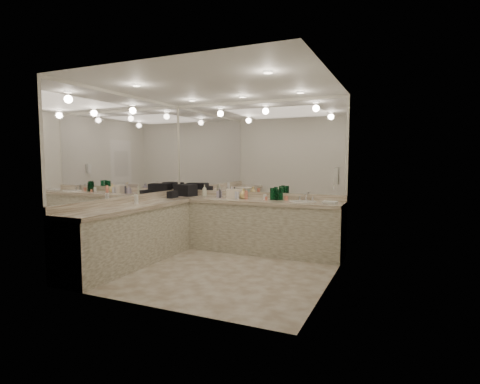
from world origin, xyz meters
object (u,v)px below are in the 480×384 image
at_px(black_toiletry_bag, 186,190).
at_px(soap_bottle_c, 243,193).
at_px(cream_cosmetic_case, 235,193).
at_px(wall_phone, 337,176).
at_px(sink, 303,202).
at_px(hand_towel, 330,202).
at_px(soap_bottle_b, 219,193).
at_px(soap_bottle_a, 204,191).

height_order(black_toiletry_bag, soap_bottle_c, black_toiletry_bag).
xyz_separation_m(black_toiletry_bag, cream_cosmetic_case, (1.00, 0.02, -0.03)).
bearing_deg(wall_phone, sink, 140.43).
xyz_separation_m(hand_towel, soap_bottle_b, (-1.97, 0.11, 0.07)).
height_order(soap_bottle_a, soap_bottle_c, soap_bottle_a).
bearing_deg(soap_bottle_a, soap_bottle_b, 5.45).
height_order(sink, cream_cosmetic_case, cream_cosmetic_case).
height_order(wall_phone, soap_bottle_a, wall_phone).
bearing_deg(hand_towel, wall_phone, -69.26).
height_order(sink, soap_bottle_a, soap_bottle_a).
bearing_deg(sink, black_toiletry_bag, 178.35).
xyz_separation_m(soap_bottle_b, soap_bottle_c, (0.45, 0.03, 0.01)).
bearing_deg(black_toiletry_bag, soap_bottle_b, -2.92).
bearing_deg(sink, soap_bottle_c, 176.70).
height_order(black_toiletry_bag, hand_towel, black_toiletry_bag).
height_order(wall_phone, black_toiletry_bag, wall_phone).
relative_size(sink, soap_bottle_a, 1.95).
bearing_deg(soap_bottle_a, wall_phone, -11.71).
relative_size(black_toiletry_bag, soap_bottle_c, 2.19).
distance_m(soap_bottle_a, soap_bottle_b, 0.29).
relative_size(cream_cosmetic_case, soap_bottle_c, 1.57).
distance_m(soap_bottle_a, soap_bottle_c, 0.74).
xyz_separation_m(sink, wall_phone, (0.61, -0.50, 0.46)).
relative_size(soap_bottle_a, soap_bottle_b, 1.35).
bearing_deg(hand_towel, sink, 169.43).
relative_size(hand_towel, soap_bottle_a, 0.96).
distance_m(sink, hand_towel, 0.46).
xyz_separation_m(wall_phone, soap_bottle_c, (-1.68, 0.56, -0.36)).
distance_m(sink, soap_bottle_a, 1.81).
bearing_deg(black_toiletry_bag, soap_bottle_c, -0.14).
bearing_deg(wall_phone, black_toiletry_bag, 168.81).
height_order(cream_cosmetic_case, hand_towel, cream_cosmetic_case).
height_order(sink, black_toiletry_bag, black_toiletry_bag).
height_order(black_toiletry_bag, soap_bottle_b, black_toiletry_bag).
bearing_deg(wall_phone, soap_bottle_c, 161.47).
bearing_deg(soap_bottle_a, black_toiletry_bag, 171.68).
bearing_deg(hand_towel, soap_bottle_c, 174.54).
bearing_deg(sink, wall_phone, -39.57).
bearing_deg(hand_towel, cream_cosmetic_case, 174.28).
distance_m(soap_bottle_b, soap_bottle_c, 0.45).
xyz_separation_m(wall_phone, soap_bottle_a, (-2.42, 0.50, -0.34)).
height_order(black_toiletry_bag, soap_bottle_a, soap_bottle_a).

